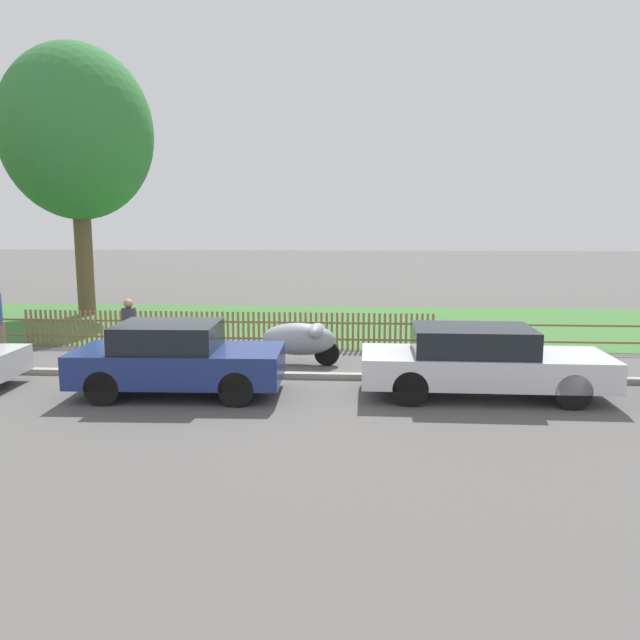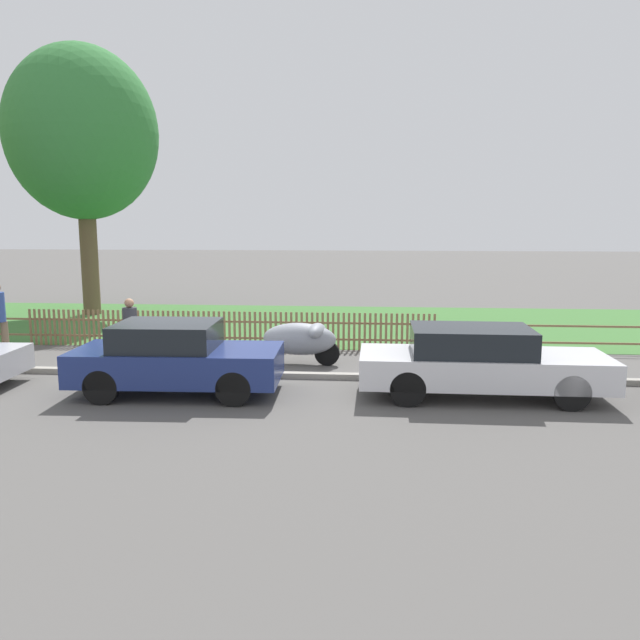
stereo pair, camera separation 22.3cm
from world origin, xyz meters
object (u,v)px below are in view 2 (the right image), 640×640
at_px(covered_motorcycle, 301,339).
at_px(tree_behind_motorcycle, 82,134).
at_px(parked_car_black_saloon, 175,358).
at_px(parked_car_navy_estate, 479,361).
at_px(pedestrian_near_fence, 130,329).

distance_m(covered_motorcycle, tree_behind_motorcycle, 12.51).
bearing_deg(tree_behind_motorcycle, parked_car_black_saloon, -57.97).
relative_size(parked_car_navy_estate, tree_behind_motorcycle, 0.50).
xyz_separation_m(parked_car_navy_estate, pedestrian_near_fence, (-7.46, 1.80, 0.21)).
relative_size(covered_motorcycle, pedestrian_near_fence, 1.18).
bearing_deg(parked_car_navy_estate, covered_motorcycle, 146.90).
height_order(parked_car_black_saloon, tree_behind_motorcycle, tree_behind_motorcycle).
bearing_deg(covered_motorcycle, parked_car_navy_estate, -27.96).
bearing_deg(parked_car_navy_estate, tree_behind_motorcycle, 141.43).
distance_m(parked_car_black_saloon, covered_motorcycle, 3.42).
bearing_deg(covered_motorcycle, tree_behind_motorcycle, 144.43).
bearing_deg(parked_car_black_saloon, tree_behind_motorcycle, 120.03).
xyz_separation_m(parked_car_navy_estate, tree_behind_motorcycle, (-12.04, 9.77, 5.57)).
bearing_deg(parked_car_black_saloon, covered_motorcycle, 49.54).
xyz_separation_m(parked_car_black_saloon, covered_motorcycle, (2.13, 2.68, -0.10)).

